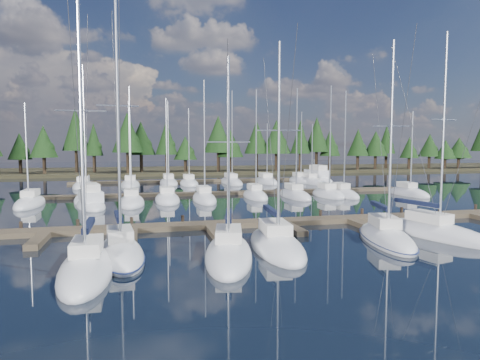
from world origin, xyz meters
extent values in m
plane|color=black|center=(0.00, 30.00, 0.00)|extent=(260.00, 260.00, 0.00)
cube|color=#312C1B|center=(0.00, 90.00, 0.30)|extent=(220.00, 30.00, 0.60)
cube|color=brown|center=(0.00, 18.00, 0.20)|extent=(44.00, 2.00, 0.40)
cube|color=brown|center=(-18.00, 15.00, 0.20)|extent=(0.90, 4.00, 0.40)
cube|color=brown|center=(-12.00, 15.00, 0.20)|extent=(0.90, 4.00, 0.40)
cube|color=brown|center=(-6.00, 15.00, 0.20)|extent=(0.90, 4.00, 0.40)
cube|color=brown|center=(0.00, 15.00, 0.20)|extent=(0.90, 4.00, 0.40)
cube|color=brown|center=(6.00, 15.00, 0.20)|extent=(0.90, 4.00, 0.40)
cube|color=brown|center=(12.00, 15.00, 0.20)|extent=(0.90, 4.00, 0.40)
cylinder|color=#2D2219|center=(-20.00, 19.00, 0.45)|extent=(0.26, 0.26, 0.90)
cylinder|color=#2D2219|center=(-16.00, 19.00, 0.45)|extent=(0.26, 0.26, 0.90)
cylinder|color=#2D2219|center=(-12.00, 19.00, 0.45)|extent=(0.26, 0.26, 0.90)
cylinder|color=#2D2219|center=(-8.00, 19.00, 0.45)|extent=(0.26, 0.26, 0.90)
cylinder|color=#2D2219|center=(-4.00, 19.00, 0.45)|extent=(0.26, 0.26, 0.90)
cylinder|color=#2D2219|center=(0.00, 19.00, 0.45)|extent=(0.26, 0.26, 0.90)
cylinder|color=#2D2219|center=(4.00, 19.00, 0.45)|extent=(0.26, 0.26, 0.90)
cylinder|color=#2D2219|center=(8.00, 19.00, 0.45)|extent=(0.26, 0.26, 0.90)
cylinder|color=#2D2219|center=(12.00, 19.00, 0.45)|extent=(0.26, 0.26, 0.90)
cylinder|color=#2D2219|center=(16.00, 19.00, 0.45)|extent=(0.26, 0.26, 0.90)
cylinder|color=#2D2219|center=(20.00, 19.00, 0.45)|extent=(0.26, 0.26, 0.90)
cube|color=brown|center=(0.00, 40.00, 0.20)|extent=(50.00, 1.80, 0.40)
cube|color=brown|center=(0.00, 60.00, 0.20)|extent=(46.00, 1.80, 0.40)
ellipsoid|color=silver|center=(-14.04, 7.27, 0.15)|extent=(2.76, 8.98, 1.90)
cube|color=silver|center=(-14.05, 7.71, 1.35)|extent=(1.50, 2.88, 0.70)
cylinder|color=silver|center=(-14.04, 6.82, 7.58)|extent=(0.16, 0.16, 13.15)
cylinder|color=silver|center=(-14.06, 8.79, 2.10)|extent=(0.16, 3.94, 0.12)
cube|color=black|center=(-14.06, 8.79, 2.25)|extent=(0.39, 3.76, 0.30)
cylinder|color=silver|center=(-14.04, 6.82, 8.23)|extent=(2.40, 0.10, 0.07)
cylinder|color=#3F3F44|center=(-14.02, 4.89, 7.43)|extent=(0.07, 3.88, 13.46)
cylinder|color=#3F3F44|center=(-14.06, 9.19, 7.43)|extent=(0.08, 4.77, 13.46)
ellipsoid|color=silver|center=(-12.48, 10.04, 0.15)|extent=(3.34, 8.12, 1.90)
cube|color=silver|center=(-12.52, 10.44, 1.35)|extent=(1.65, 2.66, 0.70)
cylinder|color=silver|center=(-12.44, 9.65, 8.05)|extent=(0.18, 0.18, 14.11)
cylinder|color=silver|center=(-12.61, 11.38, 2.10)|extent=(0.47, 3.47, 0.12)
cube|color=black|center=(-12.61, 11.38, 2.25)|extent=(0.68, 3.34, 0.30)
cylinder|color=silver|center=(-12.44, 9.65, 8.76)|extent=(2.30, 0.30, 0.07)
cylinder|color=#3F3F44|center=(-12.26, 7.96, 7.90)|extent=(0.38, 3.41, 14.41)
cylinder|color=#3F3F44|center=(-12.65, 11.73, 7.90)|extent=(0.45, 4.20, 14.42)
ellipsoid|color=#0E1947|center=(-12.48, 10.04, 0.22)|extent=(3.47, 8.45, 0.18)
ellipsoid|color=silver|center=(-6.36, 8.59, 0.15)|extent=(4.57, 9.57, 1.90)
cube|color=silver|center=(-6.26, 9.04, 1.35)|extent=(2.07, 3.19, 0.70)
cylinder|color=silver|center=(-6.46, 8.14, 6.22)|extent=(0.19, 0.19, 10.44)
cylinder|color=silver|center=(-6.03, 10.12, 2.10)|extent=(0.96, 3.99, 0.12)
cube|color=black|center=(-6.03, 10.12, 2.25)|extent=(1.15, 3.86, 0.30)
cylinder|color=silver|center=(-6.46, 8.14, 6.74)|extent=(2.40, 0.58, 0.07)
cylinder|color=#3F3F44|center=(-6.87, 6.20, 6.07)|extent=(0.86, 3.91, 10.75)
cylinder|color=#3F3F44|center=(-5.95, 10.52, 6.07)|extent=(1.05, 4.81, 10.75)
ellipsoid|color=silver|center=(-3.00, 9.94, 0.15)|extent=(3.74, 9.35, 1.90)
cube|color=silver|center=(-2.96, 10.40, 1.35)|extent=(1.87, 3.05, 0.70)
cylinder|color=silver|center=(-3.04, 9.49, 6.87)|extent=(0.17, 0.17, 11.74)
cylinder|color=silver|center=(-2.86, 11.49, 2.10)|extent=(0.47, 4.01, 0.12)
cube|color=black|center=(-2.86, 11.49, 2.25)|extent=(0.69, 3.85, 0.30)
cylinder|color=silver|center=(-3.04, 9.49, 7.46)|extent=(2.65, 0.30, 0.07)
cylinder|color=#3F3F44|center=(-3.21, 7.54, 6.72)|extent=(0.38, 3.94, 12.05)
cylinder|color=#3F3F44|center=(-2.83, 11.90, 6.72)|extent=(0.46, 4.85, 12.05)
ellipsoid|color=silver|center=(4.95, 10.30, 0.15)|extent=(4.72, 9.08, 1.90)
cube|color=silver|center=(5.06, 10.72, 1.35)|extent=(2.11, 3.06, 0.70)
cylinder|color=silver|center=(4.85, 9.88, 7.18)|extent=(0.19, 0.19, 12.36)
cylinder|color=silver|center=(5.31, 11.73, 2.10)|extent=(1.05, 3.74, 0.12)
cube|color=black|center=(5.31, 11.73, 2.25)|extent=(1.23, 3.62, 0.30)
cylinder|color=silver|center=(4.85, 9.88, 7.80)|extent=(2.36, 0.66, 0.07)
cylinder|color=#3F3F44|center=(4.39, 8.07, 7.03)|extent=(0.94, 3.66, 12.67)
cylinder|color=#3F3F44|center=(5.41, 12.11, 7.03)|extent=(1.16, 4.50, 12.67)
ellipsoid|color=#0E1947|center=(4.95, 10.30, 0.22)|extent=(4.91, 9.45, 0.18)
ellipsoid|color=silver|center=(9.26, 11.02, 0.15)|extent=(4.82, 9.94, 1.90)
cube|color=silver|center=(9.15, 11.49, 1.35)|extent=(2.17, 3.32, 0.70)
cylinder|color=silver|center=(9.36, 10.56, 7.66)|extent=(0.19, 0.19, 13.33)
cylinder|color=silver|center=(8.90, 12.61, 2.10)|extent=(1.05, 4.13, 0.12)
cube|color=black|center=(8.90, 12.61, 2.25)|extent=(1.23, 3.99, 0.30)
cylinder|color=silver|center=(9.36, 10.56, 8.33)|extent=(2.45, 0.62, 0.07)
cylinder|color=#3F3F44|center=(9.82, 8.55, 7.51)|extent=(0.95, 4.04, 13.63)
cylinder|color=#3F3F44|center=(8.80, 13.03, 7.51)|extent=(1.16, 4.97, 13.64)
ellipsoid|color=silver|center=(-22.97, 34.61, 0.15)|extent=(2.60, 8.76, 1.90)
cube|color=silver|center=(-22.97, 35.05, 1.35)|extent=(1.43, 2.80, 0.70)
cylinder|color=silver|center=(-22.97, 34.17, 6.01)|extent=(0.16, 0.16, 10.02)
ellipsoid|color=silver|center=(-17.35, 36.88, 0.15)|extent=(2.77, 7.19, 1.90)
cube|color=silver|center=(-17.35, 37.24, 1.35)|extent=(1.52, 2.30, 0.70)
cylinder|color=silver|center=(-17.35, 36.52, 8.30)|extent=(0.16, 0.16, 14.61)
ellipsoid|color=silver|center=(-12.24, 33.04, 0.15)|extent=(2.76, 8.35, 1.90)
cube|color=silver|center=(-12.24, 33.45, 1.35)|extent=(1.52, 2.67, 0.70)
cylinder|color=silver|center=(-12.24, 32.62, 6.94)|extent=(0.16, 0.16, 11.87)
ellipsoid|color=silver|center=(-8.25, 34.70, 0.15)|extent=(2.82, 8.20, 1.90)
cube|color=silver|center=(-8.25, 35.11, 1.35)|extent=(1.55, 2.62, 0.70)
cylinder|color=silver|center=(-8.25, 34.29, 6.44)|extent=(0.16, 0.16, 10.88)
ellipsoid|color=silver|center=(-3.97, 34.20, 0.15)|extent=(2.52, 8.70, 1.90)
cube|color=silver|center=(-3.97, 34.64, 1.35)|extent=(1.38, 2.79, 0.70)
cylinder|color=silver|center=(-3.97, 33.76, 7.48)|extent=(0.16, 0.16, 12.96)
ellipsoid|color=silver|center=(2.64, 35.64, 0.15)|extent=(2.46, 7.50, 1.90)
cube|color=silver|center=(2.64, 36.02, 1.35)|extent=(1.35, 2.40, 0.70)
cylinder|color=silver|center=(2.64, 35.27, 7.13)|extent=(0.16, 0.16, 12.26)
ellipsoid|color=silver|center=(7.64, 35.05, 0.15)|extent=(2.69, 8.88, 1.90)
cube|color=silver|center=(7.64, 35.49, 1.35)|extent=(1.48, 2.84, 0.70)
cylinder|color=silver|center=(7.64, 34.60, 7.25)|extent=(0.16, 0.16, 12.50)
ellipsoid|color=silver|center=(12.10, 34.92, 0.15)|extent=(2.81, 7.52, 1.90)
cube|color=silver|center=(12.10, 35.30, 1.35)|extent=(1.55, 2.41, 0.70)
cylinder|color=silver|center=(12.10, 34.54, 7.47)|extent=(0.16, 0.16, 12.95)
ellipsoid|color=silver|center=(14.00, 34.70, 0.15)|extent=(2.43, 7.75, 1.90)
cube|color=silver|center=(14.00, 35.09, 1.35)|extent=(1.34, 2.48, 0.70)
cylinder|color=silver|center=(14.00, 34.32, 7.17)|extent=(0.16, 0.16, 12.35)
ellipsoid|color=silver|center=(22.96, 33.77, 0.15)|extent=(2.60, 8.06, 1.90)
cube|color=silver|center=(22.96, 34.17, 1.35)|extent=(1.43, 2.58, 0.70)
cylinder|color=silver|center=(22.96, 33.37, 5.95)|extent=(0.16, 0.16, 9.89)
ellipsoid|color=silver|center=(-19.85, 54.02, 0.15)|extent=(2.89, 9.21, 1.90)
cube|color=silver|center=(-19.85, 54.48, 1.35)|extent=(1.59, 2.95, 0.70)
cylinder|color=silver|center=(-19.85, 53.56, 6.64)|extent=(0.16, 0.16, 11.29)
ellipsoid|color=silver|center=(-12.80, 54.64, 0.15)|extent=(2.92, 8.65, 1.90)
cube|color=silver|center=(-12.80, 55.08, 1.35)|extent=(1.61, 2.77, 0.70)
cylinder|color=silver|center=(-12.80, 54.21, 7.17)|extent=(0.16, 0.16, 12.34)
ellipsoid|color=silver|center=(-6.62, 56.62, 0.15)|extent=(2.89, 9.98, 1.90)
cube|color=silver|center=(-6.62, 57.11, 1.35)|extent=(1.59, 3.19, 0.70)
cylinder|color=silver|center=(-6.62, 56.12, 7.37)|extent=(0.16, 0.16, 12.74)
ellipsoid|color=silver|center=(-3.43, 54.73, 0.15)|extent=(2.88, 8.36, 1.90)
cube|color=silver|center=(-3.43, 55.14, 1.35)|extent=(1.58, 2.67, 0.70)
cylinder|color=silver|center=(-3.43, 54.31, 6.73)|extent=(0.16, 0.16, 11.46)
ellipsoid|color=silver|center=(3.93, 55.77, 0.15)|extent=(2.90, 11.49, 1.90)
cube|color=silver|center=(3.93, 56.34, 1.35)|extent=(1.59, 3.68, 0.70)
cylinder|color=silver|center=(3.93, 55.19, 8.29)|extent=(0.16, 0.16, 14.58)
ellipsoid|color=silver|center=(9.98, 55.30, 0.15)|extent=(2.99, 9.83, 1.90)
cube|color=silver|center=(9.98, 55.79, 1.35)|extent=(1.64, 3.15, 0.70)
cylinder|color=silver|center=(9.98, 54.81, 5.61)|extent=(0.16, 0.16, 9.22)
ellipsoid|color=silver|center=(16.37, 55.69, 0.15)|extent=(2.99, 8.03, 1.90)
cube|color=silver|center=(16.37, 56.10, 1.35)|extent=(1.64, 2.57, 0.70)
cylinder|color=silver|center=(16.37, 55.29, 6.66)|extent=(0.16, 0.16, 11.33)
ellipsoid|color=silver|center=(17.31, 53.19, 0.15)|extent=(2.75, 10.63, 1.90)
cube|color=silver|center=(17.31, 53.72, 1.35)|extent=(1.51, 3.40, 0.70)
cylinder|color=silver|center=(17.31, 52.66, 5.55)|extent=(0.16, 0.16, 9.10)
ellipsoid|color=silver|center=(-16.44, 32.07, 0.10)|extent=(4.61, 8.70, 1.66)
cube|color=silver|center=(-16.44, 32.07, 1.20)|extent=(3.07, 4.92, 1.11)
cube|color=silver|center=(-16.34, 31.67, 2.12)|extent=(2.15, 3.17, 0.83)
cylinder|color=silver|center=(-16.63, 32.88, 2.67)|extent=(0.10, 0.10, 1.47)
ellipsoid|color=silver|center=(20.18, 57.22, 0.10)|extent=(4.39, 9.87, 1.91)
cube|color=silver|center=(20.18, 57.22, 1.38)|extent=(3.04, 5.51, 1.27)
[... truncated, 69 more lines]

